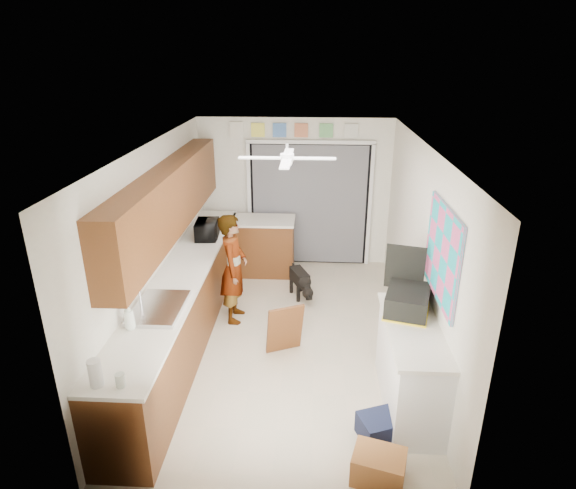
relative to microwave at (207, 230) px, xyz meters
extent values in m
plane|color=#C1B49B|center=(1.22, -1.12, -1.07)|extent=(5.00, 5.00, 0.00)
plane|color=white|center=(1.22, -1.12, 1.43)|extent=(5.00, 5.00, 0.00)
plane|color=white|center=(1.22, 1.38, 0.18)|extent=(3.20, 0.00, 3.20)
plane|color=white|center=(1.22, -3.62, 0.18)|extent=(3.20, 0.00, 3.20)
plane|color=white|center=(-0.38, -1.12, 0.18)|extent=(0.00, 5.00, 5.00)
plane|color=white|center=(2.82, -1.12, 0.18)|extent=(0.00, 5.00, 5.00)
cube|color=brown|center=(-0.08, -1.12, -0.62)|extent=(0.60, 4.80, 0.90)
cube|color=white|center=(-0.07, -1.12, -0.15)|extent=(0.62, 4.80, 0.04)
cube|color=brown|center=(-0.22, -0.92, 0.73)|extent=(0.32, 4.00, 0.80)
cube|color=silver|center=(-0.07, -2.12, -0.11)|extent=(0.50, 0.76, 0.06)
cylinder|color=silver|center=(-0.26, -2.12, -0.02)|extent=(0.03, 0.03, 0.22)
cube|color=brown|center=(0.72, 0.88, -0.62)|extent=(1.00, 0.60, 0.90)
cube|color=white|center=(0.72, 0.88, -0.15)|extent=(1.04, 0.64, 0.04)
cube|color=black|center=(1.47, 1.35, -0.02)|extent=(2.00, 0.06, 2.10)
cube|color=slate|center=(1.47, 1.31, -0.02)|extent=(1.90, 0.03, 2.05)
cube|color=white|center=(0.45, 1.32, -0.02)|extent=(0.06, 0.04, 2.10)
cube|color=white|center=(2.49, 1.32, -0.02)|extent=(0.06, 0.04, 2.10)
cube|color=white|center=(1.47, 1.32, 1.05)|extent=(2.10, 0.04, 0.06)
cube|color=#F7F252|center=(0.62, 1.35, 1.23)|extent=(0.22, 0.02, 0.22)
cube|color=#4A79C6|center=(0.97, 1.35, 1.23)|extent=(0.22, 0.02, 0.22)
cube|color=#CD734C|center=(1.32, 1.35, 1.23)|extent=(0.22, 0.02, 0.22)
cube|color=#64AF69|center=(1.72, 1.35, 1.23)|extent=(0.22, 0.02, 0.22)
cube|color=silver|center=(2.12, 1.35, 1.23)|extent=(0.22, 0.02, 0.22)
cube|color=silver|center=(0.27, 1.35, 1.23)|extent=(0.22, 0.02, 0.26)
cube|color=white|center=(2.57, -2.32, -0.62)|extent=(0.50, 1.40, 0.90)
cube|color=white|center=(2.56, -2.32, -0.15)|extent=(0.54, 1.44, 0.04)
cube|color=#E15391|center=(2.80, -2.12, 0.58)|extent=(0.03, 1.15, 0.95)
cube|color=white|center=(1.22, -0.92, 1.25)|extent=(1.14, 1.14, 0.24)
imported|color=black|center=(0.00, 0.00, 0.00)|extent=(0.35, 0.49, 0.26)
imported|color=silver|center=(-0.24, -2.50, 0.01)|extent=(0.13, 0.13, 0.28)
cylinder|color=silver|center=(0.00, -3.37, -0.07)|extent=(0.10, 0.10, 0.12)
cylinder|color=white|center=(-0.20, -3.37, -0.01)|extent=(0.12, 0.12, 0.24)
cube|color=black|center=(2.54, -2.01, -0.01)|extent=(0.56, 0.65, 0.24)
cube|color=yellow|center=(2.54, -2.01, -0.12)|extent=(0.58, 0.68, 0.02)
cube|color=black|center=(2.54, -1.72, 0.24)|extent=(0.41, 0.14, 0.50)
cube|color=#985B2F|center=(2.15, -3.32, -0.93)|extent=(0.52, 0.44, 0.28)
cube|color=#141A34|center=(2.22, -2.82, -0.95)|extent=(0.47, 0.43, 0.23)
cube|color=brown|center=(1.22, -1.46, -0.73)|extent=(0.48, 0.34, 0.67)
imported|color=white|center=(0.48, -0.66, -0.30)|extent=(0.37, 0.56, 1.53)
cube|color=black|center=(1.35, 0.04, -0.83)|extent=(0.48, 0.66, 0.48)
camera|label=1|loc=(1.54, -6.50, 2.41)|focal=30.00mm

